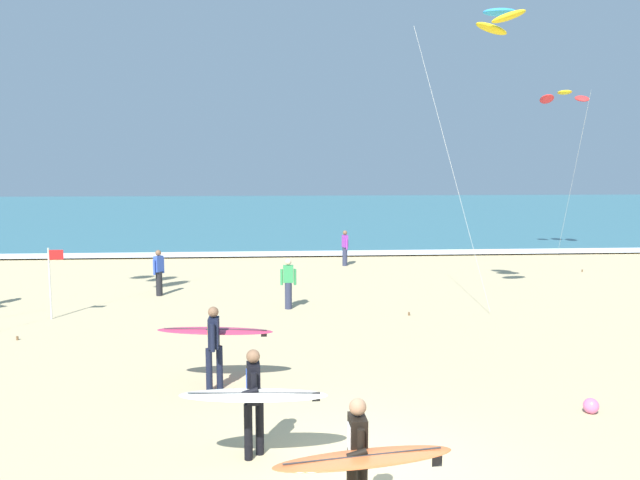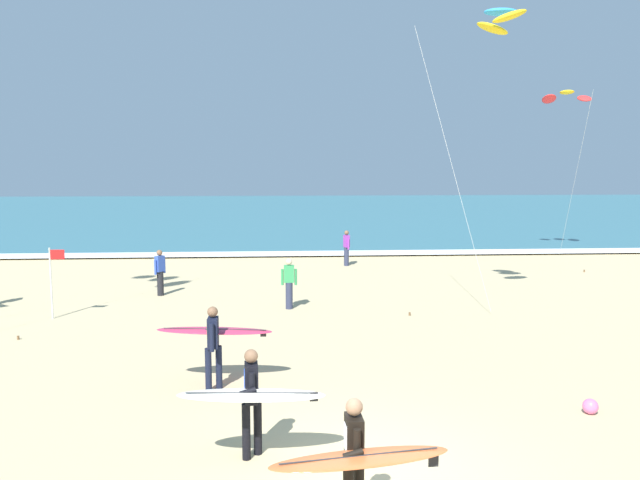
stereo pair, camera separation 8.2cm
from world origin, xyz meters
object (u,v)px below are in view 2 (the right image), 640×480
bystander_green_top (289,283)px  surfer_lead (252,395)px  surfer_trailing (356,457)px  kite_arc_golden_near (567,97)px  kite_arc_cobalt_low (500,20)px  beach_ball (590,406)px  bystander_purple_top (346,248)px  bystander_blue_top (160,272)px  lifeguard_flag (53,276)px  surfer_third (214,336)px

bystander_green_top → surfer_lead: bearing=-94.1°
surfer_trailing → kite_arc_golden_near: size_ratio=0.26×
kite_arc_cobalt_low → beach_ball: bearing=-95.6°
bystander_purple_top → bystander_blue_top: size_ratio=1.00×
surfer_trailing → bystander_green_top: bearing=92.7°
kite_arc_cobalt_low → bystander_green_top: (-6.04, 1.23, -7.78)m
surfer_trailing → lifeguard_flag: 13.75m
surfer_trailing → surfer_third: bearing=112.1°
bystander_blue_top → surfer_trailing: bearing=-71.2°
lifeguard_flag → beach_ball: bearing=-33.2°
kite_arc_cobalt_low → bystander_purple_top: (-3.33, 9.58, -7.78)m
surfer_trailing → bystander_blue_top: size_ratio=1.33×
surfer_third → bystander_blue_top: surfer_third is taller
surfer_third → bystander_green_top: 7.10m
surfer_lead → kite_arc_golden_near: size_ratio=0.28×
surfer_third → bystander_green_top: surfer_third is taller
kite_arc_golden_near → bystander_purple_top: bearing=-168.7°
surfer_lead → beach_ball: surfer_lead is taller
bystander_blue_top → surfer_lead: bearing=-73.7°
surfer_third → beach_ball: size_ratio=8.38×
surfer_third → kite_arc_cobalt_low: size_ratio=0.26×
bystander_green_top → beach_ball: size_ratio=5.68×
surfer_trailing → bystander_purple_top: surfer_trailing is taller
surfer_lead → bystander_blue_top: bearing=106.3°
surfer_third → beach_ball: bearing=-15.2°
bystander_blue_top → lifeguard_flag: lifeguard_flag is taller
surfer_trailing → bystander_blue_top: bearing=108.8°
surfer_lead → bystander_blue_top: 13.11m
kite_arc_golden_near → bystander_green_top: bearing=-142.1°
lifeguard_flag → beach_ball: 14.61m
surfer_third → beach_ball: 7.24m
beach_ball → lifeguard_flag: bearing=146.8°
surfer_third → kite_arc_golden_near: kite_arc_golden_near is taller
surfer_third → bystander_green_top: (1.63, 6.91, -0.24)m
surfer_lead → beach_ball: (6.03, 1.47, -0.91)m
bystander_purple_top → bystander_green_top: size_ratio=1.00×
kite_arc_golden_near → kite_arc_cobalt_low: bearing=-122.4°
kite_arc_cobalt_low → beach_ball: 11.36m
surfer_trailing → bystander_blue_top: surfer_trailing is taller
surfer_lead → bystander_purple_top: surfer_lead is taller
bystander_purple_top → bystander_green_top: same height
bystander_purple_top → bystander_blue_top: (-7.10, -6.02, 0.00)m
surfer_lead → kite_arc_golden_near: kite_arc_golden_near is taller
surfer_trailing → kite_arc_golden_near: bearing=60.5°
surfer_trailing → lifeguard_flag: bearing=123.0°
bystander_purple_top → lifeguard_flag: bearing=-136.3°
surfer_trailing → kite_arc_golden_near: kite_arc_golden_near is taller
surfer_third → bystander_purple_top: (4.33, 15.26, -0.24)m
bystander_green_top → lifeguard_flag: 6.96m
surfer_third → lifeguard_flag: (-5.27, 6.09, 0.22)m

